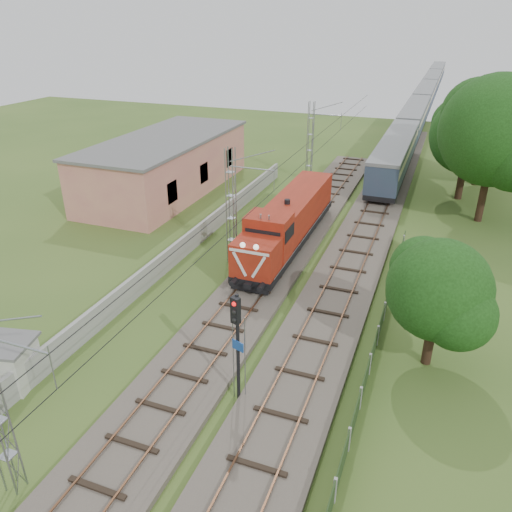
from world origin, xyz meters
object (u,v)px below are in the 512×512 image
at_px(locomotive, 288,221).
at_px(signal_post, 237,331).
at_px(relay_hut, 10,363).
at_px(coach_rake, 425,95).

relative_size(locomotive, signal_post, 2.91).
relative_size(signal_post, relay_hut, 2.05).
height_order(locomotive, coach_rake, locomotive).
distance_m(locomotive, relay_hut, 20.39).
bearing_deg(coach_rake, signal_post, -91.49).
bearing_deg(relay_hut, signal_post, 14.24).
distance_m(coach_rake, relay_hut, 85.94).
height_order(locomotive, signal_post, signal_post).
bearing_deg(signal_post, locomotive, 99.87).
xyz_separation_m(locomotive, relay_hut, (-7.40, -18.97, -0.95)).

